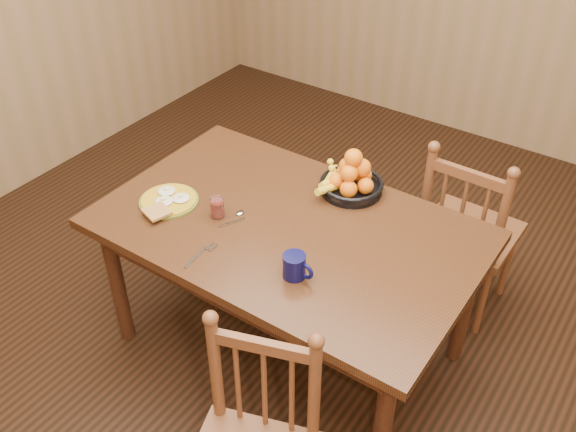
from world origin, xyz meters
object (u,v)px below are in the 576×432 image
Objects in this scene: dining_table at (288,241)px; fruit_bowl at (350,179)px; chair_far at (467,233)px; coffee_mug at (295,266)px; breakfast_plate at (168,201)px.

dining_table is 4.94× the size of fruit_bowl.
chair_far is at bearing 53.46° from dining_table.
coffee_mug is at bearing 71.44° from chair_far.
breakfast_plate is at bearing -138.97° from fruit_bowl.
coffee_mug reaches higher than breakfast_plate.
dining_table is 0.35m from coffee_mug.
dining_table is 5.33× the size of breakfast_plate.
chair_far reaches higher than dining_table.
breakfast_plate is at bearing 173.92° from coffee_mug.
coffee_mug reaches higher than dining_table.
coffee_mug is (0.20, -0.25, 0.14)m from dining_table.
chair_far is at bearing 38.89° from fruit_bowl.
fruit_bowl is (-0.46, -0.37, 0.34)m from chair_far.
dining_table is at bearing -103.36° from fruit_bowl.
fruit_bowl reaches higher than breakfast_plate.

